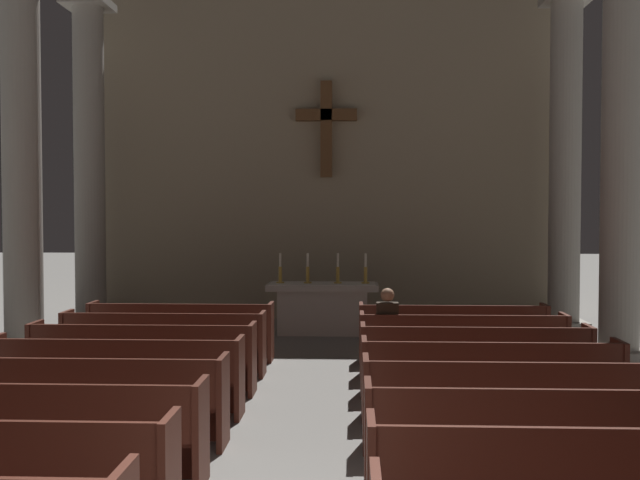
% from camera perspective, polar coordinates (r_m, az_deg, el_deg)
% --- Properties ---
extents(pew_left_row_3, '(3.01, 0.50, 0.95)m').
position_cam_1_polar(pew_left_row_3, '(7.38, -20.57, -13.36)').
color(pew_left_row_3, '#4C2319').
rests_on(pew_left_row_3, ground).
extents(pew_left_row_4, '(3.01, 0.50, 0.95)m').
position_cam_1_polar(pew_left_row_4, '(8.40, -17.47, -11.42)').
color(pew_left_row_4, '#4C2319').
rests_on(pew_left_row_4, ground).
extents(pew_left_row_5, '(3.01, 0.50, 0.95)m').
position_cam_1_polar(pew_left_row_5, '(9.45, -15.09, -9.88)').
color(pew_left_row_5, '#4C2319').
rests_on(pew_left_row_5, ground).
extents(pew_left_row_6, '(3.01, 0.50, 0.95)m').
position_cam_1_polar(pew_left_row_6, '(10.51, -13.20, -8.63)').
color(pew_left_row_6, '#4C2319').
rests_on(pew_left_row_6, ground).
extents(pew_left_row_7, '(3.01, 0.50, 0.95)m').
position_cam_1_polar(pew_left_row_7, '(11.59, -11.67, -7.61)').
color(pew_left_row_7, '#4C2319').
rests_on(pew_left_row_7, ground).
extents(pew_left_row_8, '(3.01, 0.50, 0.95)m').
position_cam_1_polar(pew_left_row_8, '(12.68, -10.40, -6.77)').
color(pew_left_row_8, '#4C2319').
rests_on(pew_left_row_8, ground).
extents(pew_right_row_3, '(3.01, 0.50, 0.95)m').
position_cam_1_polar(pew_right_row_3, '(7.01, 16.13, -14.14)').
color(pew_right_row_3, '#4C2319').
rests_on(pew_right_row_3, ground).
extents(pew_right_row_4, '(3.01, 0.50, 0.95)m').
position_cam_1_polar(pew_right_row_4, '(8.08, 14.20, -11.93)').
color(pew_right_row_4, '#4C2319').
rests_on(pew_right_row_4, ground).
extents(pew_right_row_5, '(3.01, 0.50, 0.95)m').
position_cam_1_polar(pew_right_row_5, '(9.16, 12.74, -10.23)').
color(pew_right_row_5, '#4C2319').
rests_on(pew_right_row_5, ground).
extents(pew_right_row_6, '(3.01, 0.50, 0.95)m').
position_cam_1_polar(pew_right_row_6, '(10.26, 11.60, -8.89)').
color(pew_right_row_6, '#4C2319').
rests_on(pew_right_row_6, ground).
extents(pew_right_row_7, '(3.01, 0.50, 0.95)m').
position_cam_1_polar(pew_right_row_7, '(11.36, 10.69, -7.81)').
color(pew_right_row_7, '#4C2319').
rests_on(pew_right_row_7, ground).
extents(pew_right_row_8, '(3.01, 0.50, 0.95)m').
position_cam_1_polar(pew_right_row_8, '(12.47, 9.94, -6.91)').
color(pew_right_row_8, '#4C2319').
rests_on(pew_right_row_8, ground).
extents(column_left_third, '(0.95, 0.95, 6.83)m').
position_cam_1_polar(column_left_third, '(13.62, -21.52, 5.77)').
color(column_left_third, '#9E998E').
rests_on(column_left_third, ground).
extents(column_right_third, '(0.95, 0.95, 6.83)m').
position_cam_1_polar(column_right_third, '(13.18, 21.73, 5.89)').
color(column_right_third, '#9E998E').
rests_on(column_right_third, ground).
extents(column_left_fourth, '(0.95, 0.95, 6.83)m').
position_cam_1_polar(column_left_fourth, '(16.64, -16.95, 5.14)').
color(column_left_fourth, '#9E998E').
rests_on(column_left_fourth, ground).
extents(column_right_fourth, '(0.95, 0.95, 6.83)m').
position_cam_1_polar(column_right_fourth, '(16.28, 17.95, 5.20)').
color(column_right_fourth, '#9E998E').
rests_on(column_right_fourth, ground).
extents(altar, '(2.20, 0.90, 1.01)m').
position_cam_1_polar(altar, '(15.16, 0.21, -5.06)').
color(altar, '#BCB7AD').
rests_on(altar, ground).
extents(candlestick_outer_left, '(0.16, 0.16, 0.60)m').
position_cam_1_polar(candlestick_outer_left, '(15.15, -3.01, -2.55)').
color(candlestick_outer_left, '#B79338').
rests_on(candlestick_outer_left, altar).
extents(candlestick_inner_left, '(0.16, 0.16, 0.60)m').
position_cam_1_polar(candlestick_inner_left, '(15.10, -0.93, -2.56)').
color(candlestick_inner_left, '#B79338').
rests_on(candlestick_inner_left, altar).
extents(candlestick_inner_right, '(0.16, 0.16, 0.60)m').
position_cam_1_polar(candlestick_inner_right, '(15.08, 1.35, -2.57)').
color(candlestick_inner_right, '#B79338').
rests_on(candlestick_inner_right, altar).
extents(candlestick_outer_right, '(0.16, 0.16, 0.60)m').
position_cam_1_polar(candlestick_outer_right, '(15.08, 3.44, -2.57)').
color(candlestick_outer_right, '#B79338').
rests_on(candlestick_outer_right, altar).
extents(apse_with_cross, '(10.85, 0.51, 7.78)m').
position_cam_1_polar(apse_with_cross, '(17.36, 0.51, 6.97)').
color(apse_with_cross, gray).
rests_on(apse_with_cross, ground).
extents(lone_worshipper, '(0.32, 0.43, 1.32)m').
position_cam_1_polar(lone_worshipper, '(11.26, 5.07, -6.76)').
color(lone_worshipper, '#26262B').
rests_on(lone_worshipper, ground).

